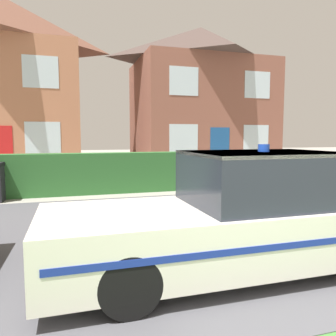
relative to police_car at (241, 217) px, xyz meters
name	(u,v)px	position (x,y,z in m)	size (l,w,h in m)	color
road_strip	(174,230)	(-0.27, 1.89, -0.67)	(28.00, 6.66, 0.01)	#4C4C51
garden_hedge	(136,172)	(-0.11, 6.15, -0.08)	(11.49, 0.56, 1.19)	#2D662D
police_car	(241,217)	(0.00, 0.00, 0.00)	(4.59, 1.61, 1.57)	black
house_left	(3,83)	(-4.90, 13.63, 3.47)	(7.09, 5.48, 8.12)	#A86B4C
house_right	(200,97)	(5.02, 13.50, 3.18)	(7.31, 5.58, 7.56)	brown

